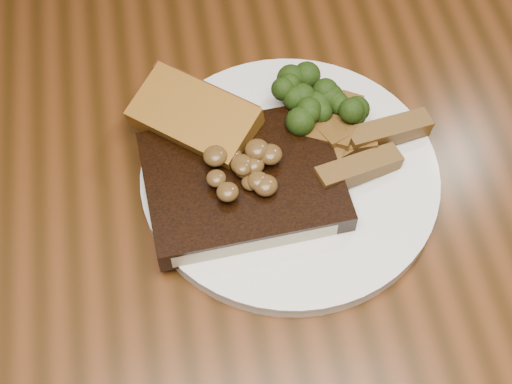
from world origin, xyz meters
TOP-DOWN VIEW (x-y plane):
  - dining_table at (0.00, 0.00)m, footprint 1.60×0.90m
  - chair_far at (-0.19, 0.57)m, footprint 0.42×0.42m
  - plate at (0.04, 0.01)m, footprint 0.34×0.34m
  - steak at (-0.01, -0.00)m, footprint 0.19×0.15m
  - steak_bone at (-0.01, -0.07)m, footprint 0.15×0.02m
  - mushroom_pile at (-0.01, -0.00)m, footprint 0.06×0.06m
  - garlic_bread at (-0.04, 0.07)m, footprint 0.13×0.13m
  - potato_wedges at (0.11, 0.01)m, footprint 0.11×0.11m
  - broccoli_cluster at (0.09, 0.07)m, footprint 0.08×0.08m

SIDE VIEW (x-z plane):
  - chair_far at x=-0.19m, z-range 0.04..0.92m
  - dining_table at x=0.00m, z-range 0.28..1.03m
  - plate at x=0.04m, z-range 0.75..0.76m
  - steak_bone at x=-0.01m, z-range 0.76..0.78m
  - potato_wedges at x=0.11m, z-range 0.76..0.79m
  - garlic_bread at x=-0.04m, z-range 0.76..0.79m
  - steak at x=-0.01m, z-range 0.76..0.79m
  - broccoli_cluster at x=0.09m, z-range 0.76..0.80m
  - mushroom_pile at x=-0.01m, z-range 0.79..0.82m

